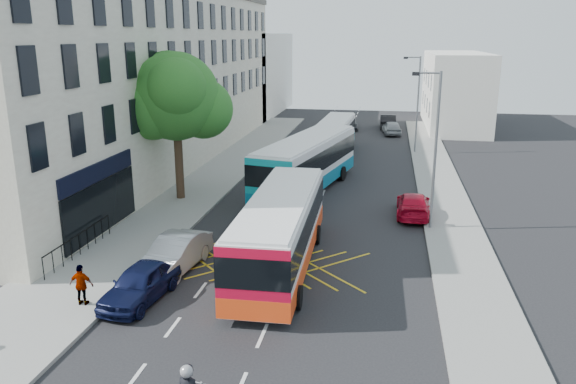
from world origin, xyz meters
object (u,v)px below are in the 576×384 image
at_px(lamp_near, 434,143).
at_px(lamp_far, 417,99).
at_px(parked_car_blue, 140,283).
at_px(parked_car_silver, 175,254).
at_px(bus_mid, 307,163).
at_px(distant_car_silver, 392,128).
at_px(street_tree, 175,97).
at_px(pedestrian_far, 82,285).
at_px(bus_far, 334,136).
at_px(distant_car_dark, 388,121).
at_px(distant_car_grey, 347,124).
at_px(red_hatchback, 413,205).
at_px(bus_near, 280,231).

relative_size(lamp_near, lamp_far, 1.00).
relative_size(parked_car_blue, parked_car_silver, 0.92).
xyz_separation_m(parked_car_blue, parked_car_silver, (0.25, 3.00, 0.04)).
distance_m(bus_mid, distant_car_silver, 23.35).
height_order(street_tree, pedestrian_far, street_tree).
distance_m(lamp_far, parked_car_silver, 29.68).
xyz_separation_m(lamp_far, bus_far, (-6.72, -1.64, -3.07)).
distance_m(lamp_near, bus_far, 19.79).
height_order(distant_car_silver, distant_car_dark, distant_car_dark).
height_order(parked_car_blue, pedestrian_far, pedestrian_far).
distance_m(bus_mid, distant_car_grey, 25.13).
bearing_deg(bus_mid, red_hatchback, -20.30).
bearing_deg(parked_car_blue, parked_car_silver, 91.41).
bearing_deg(parked_car_silver, red_hatchback, 49.07).
distance_m(lamp_near, bus_mid, 10.25).
bearing_deg(bus_near, distant_car_silver, 80.99).
height_order(lamp_near, distant_car_silver, lamp_near).
height_order(bus_mid, distant_car_dark, bus_mid).
height_order(distant_car_dark, pedestrian_far, pedestrian_far).
relative_size(street_tree, pedestrian_far, 5.57).
distance_m(lamp_far, distant_car_grey, 13.96).
relative_size(lamp_far, pedestrian_far, 5.07).
relative_size(bus_mid, distant_car_dark, 2.75).
xyz_separation_m(bus_far, red_hatchback, (6.02, -16.07, -0.89)).
bearing_deg(distant_car_dark, lamp_far, 97.90).
bearing_deg(distant_car_grey, bus_mid, -99.02).
height_order(parked_car_silver, distant_car_silver, parked_car_silver).
bearing_deg(bus_far, bus_mid, -90.62).
relative_size(parked_car_silver, distant_car_silver, 1.09).
distance_m(parked_car_silver, distant_car_dark, 41.44).
bearing_deg(distant_car_silver, bus_far, 58.87).
bearing_deg(bus_near, distant_car_grey, 88.61).
bearing_deg(street_tree, distant_car_dark, 67.69).
height_order(street_tree, lamp_far, street_tree).
bearing_deg(distant_car_silver, distant_car_grey, -34.24).
bearing_deg(lamp_far, parked_car_silver, -112.16).
relative_size(bus_near, distant_car_silver, 2.74).
xyz_separation_m(bus_near, bus_far, (-0.03, 24.50, -0.14)).
bearing_deg(street_tree, bus_mid, 26.07).
height_order(bus_near, distant_car_silver, bus_near).
distance_m(street_tree, bus_mid, 9.31).
distance_m(bus_far, red_hatchback, 17.18).
xyz_separation_m(bus_mid, parked_car_silver, (-3.72, -13.80, -1.08)).
xyz_separation_m(distant_car_grey, distant_car_dark, (4.32, 1.59, 0.12)).
xyz_separation_m(lamp_far, bus_mid, (-7.37, -13.45, -2.79)).
bearing_deg(bus_mid, bus_near, -74.70).
relative_size(lamp_near, bus_mid, 0.63).
relative_size(lamp_far, parked_car_blue, 1.92).
bearing_deg(lamp_far, parked_car_blue, -110.56).
xyz_separation_m(lamp_far, parked_car_blue, (-11.35, -30.25, -3.91)).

